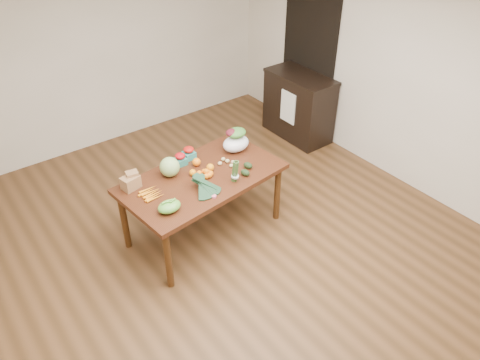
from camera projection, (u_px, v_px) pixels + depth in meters
floor at (235, 252)px, 4.96m from camera, size 6.00×6.00×0.00m
room_walls at (234, 143)px, 4.17m from camera, size 5.02×6.02×2.70m
dining_table at (204, 205)px, 5.02m from camera, size 1.75×1.10×0.75m
doorway_dark at (308, 60)px, 6.60m from camera, size 0.02×1.00×2.10m
cabinet at (299, 106)px, 6.72m from camera, size 0.52×1.02×0.94m
dish_towel at (288, 107)px, 6.51m from camera, size 0.02×0.28×0.45m
paper_bag at (130, 181)px, 4.58m from camera, size 0.25×0.22×0.16m
cabbage at (170, 167)px, 4.75m from camera, size 0.21×0.21×0.21m
strawberry_basket_a at (180, 160)px, 4.95m from camera, size 0.13×0.13×0.11m
strawberry_basket_b at (189, 154)px, 5.05m from camera, size 0.13×0.13×0.11m
orange_a at (193, 173)px, 4.79m from camera, size 0.07×0.07×0.07m
orange_b at (196, 162)px, 4.93m from camera, size 0.09×0.09×0.09m
orange_c at (210, 167)px, 4.86m from camera, size 0.08×0.08×0.08m
mandarin_cluster at (206, 173)px, 4.77m from camera, size 0.20×0.20×0.09m
carrots at (151, 193)px, 4.54m from camera, size 0.24×0.24×0.03m
snap_pea_bag at (169, 206)px, 4.31m from camera, size 0.22×0.17×0.10m
kale_bunch at (207, 186)px, 4.52m from camera, size 0.36×0.43×0.16m
asparagus_bundle at (235, 171)px, 4.65m from camera, size 0.09×0.12×0.26m
potato_a at (220, 163)px, 4.96m from camera, size 0.05×0.04×0.04m
potato_b at (231, 166)px, 4.92m from camera, size 0.05×0.04×0.04m
potato_c at (227, 161)px, 4.99m from camera, size 0.05×0.04×0.04m
potato_d at (223, 159)px, 5.02m from camera, size 0.05×0.04×0.04m
potato_e at (233, 162)px, 4.98m from camera, size 0.05×0.04×0.04m
avocado_a at (245, 173)px, 4.79m from camera, size 0.10×0.12×0.07m
avocado_b at (248, 165)px, 4.90m from camera, size 0.10×0.12×0.07m
salad_bag at (236, 141)px, 5.14m from camera, size 0.33×0.27×0.24m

